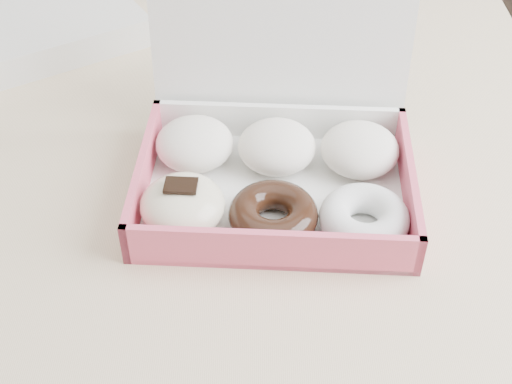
{
  "coord_description": "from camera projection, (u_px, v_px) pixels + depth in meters",
  "views": [
    {
      "loc": [
        0.18,
        -0.73,
        1.32
      ],
      "look_at": [
        0.18,
        -0.14,
        0.78
      ],
      "focal_mm": 50.0,
      "sensor_mm": 36.0,
      "label": 1
    }
  ],
  "objects": [
    {
      "name": "newspapers",
      "position": [
        42.0,
        25.0,
        1.1
      ],
      "size": [
        0.35,
        0.33,
        0.04
      ],
      "primitive_type": "cube",
      "rotation": [
        0.0,
        0.0,
        0.55
      ],
      "color": "white",
      "rests_on": "table"
    },
    {
      "name": "donut_box",
      "position": [
        273.0,
        163.0,
        0.83
      ],
      "size": [
        0.33,
        0.28,
        0.23
      ],
      "rotation": [
        0.0,
        0.0,
        -0.06
      ],
      "color": "white",
      "rests_on": "table"
    },
    {
      "name": "table",
      "position": [
        124.0,
        185.0,
        0.98
      ],
      "size": [
        1.2,
        0.8,
        0.75
      ],
      "color": "tan",
      "rests_on": "ground"
    }
  ]
}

